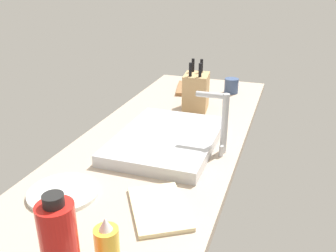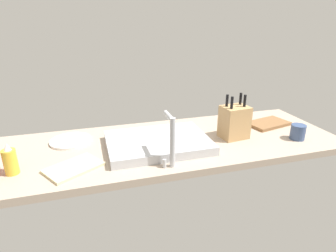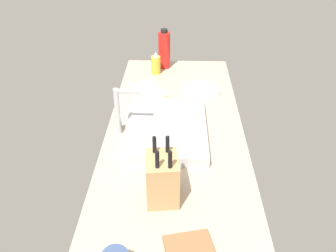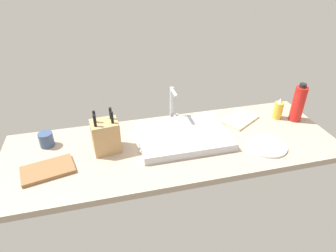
{
  "view_description": "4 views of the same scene",
  "coord_description": "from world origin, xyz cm",
  "px_view_note": "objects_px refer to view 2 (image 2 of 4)",
  "views": [
    {
      "loc": [
        125.12,
        45.1,
        64.22
      ],
      "look_at": [
        3.86,
        3.43,
        10.08
      ],
      "focal_mm": 39.18,
      "sensor_mm": 36.0,
      "label": 1
    },
    {
      "loc": [
        37.48,
        127.47,
        63.61
      ],
      "look_at": [
        -1.06,
        -3.99,
        10.61
      ],
      "focal_mm": 30.23,
      "sensor_mm": 36.0,
      "label": 2
    },
    {
      "loc": [
        -130.42,
        -1.07,
        95.24
      ],
      "look_at": [
        -3.14,
        2.88,
        13.16
      ],
      "focal_mm": 38.92,
      "sensor_mm": 36.0,
      "label": 3
    },
    {
      "loc": [
        -33.67,
        -123.49,
        95.33
      ],
      "look_at": [
        -1.85,
        4.68,
        12.88
      ],
      "focal_mm": 30.98,
      "sensor_mm": 36.0,
      "label": 4
    }
  ],
  "objects_px": {
    "faucet": "(171,138)",
    "knife_block": "(234,122)",
    "dinner_plate": "(71,141)",
    "coffee_mug": "(298,132)",
    "soap_bottle": "(10,161)",
    "dish_towel": "(74,167)",
    "cutting_board": "(268,123)",
    "sink_basin": "(158,142)"
  },
  "relations": [
    {
      "from": "sink_basin",
      "to": "coffee_mug",
      "type": "relative_size",
      "value": 6.29
    },
    {
      "from": "knife_block",
      "to": "faucet",
      "type": "bearing_deg",
      "value": 19.64
    },
    {
      "from": "sink_basin",
      "to": "faucet",
      "type": "height_order",
      "value": "faucet"
    },
    {
      "from": "sink_basin",
      "to": "soap_bottle",
      "type": "height_order",
      "value": "soap_bottle"
    },
    {
      "from": "soap_bottle",
      "to": "dish_towel",
      "type": "bearing_deg",
      "value": 172.86
    },
    {
      "from": "dinner_plate",
      "to": "cutting_board",
      "type": "bearing_deg",
      "value": 176.24
    },
    {
      "from": "cutting_board",
      "to": "coffee_mug",
      "type": "height_order",
      "value": "coffee_mug"
    },
    {
      "from": "knife_block",
      "to": "soap_bottle",
      "type": "height_order",
      "value": "knife_block"
    },
    {
      "from": "dish_towel",
      "to": "dinner_plate",
      "type": "bearing_deg",
      "value": -86.28
    },
    {
      "from": "soap_bottle",
      "to": "dinner_plate",
      "type": "bearing_deg",
      "value": -129.88
    },
    {
      "from": "faucet",
      "to": "soap_bottle",
      "type": "xyz_separation_m",
      "value": [
        0.64,
        -0.12,
        -0.07
      ]
    },
    {
      "from": "soap_bottle",
      "to": "faucet",
      "type": "bearing_deg",
      "value": 169.81
    },
    {
      "from": "sink_basin",
      "to": "dinner_plate",
      "type": "distance_m",
      "value": 0.45
    },
    {
      "from": "sink_basin",
      "to": "dish_towel",
      "type": "distance_m",
      "value": 0.41
    },
    {
      "from": "dish_towel",
      "to": "soap_bottle",
      "type": "bearing_deg",
      "value": -7.14
    },
    {
      "from": "soap_bottle",
      "to": "cutting_board",
      "type": "bearing_deg",
      "value": -171.93
    },
    {
      "from": "cutting_board",
      "to": "soap_bottle",
      "type": "height_order",
      "value": "soap_bottle"
    },
    {
      "from": "soap_bottle",
      "to": "dish_towel",
      "type": "distance_m",
      "value": 0.25
    },
    {
      "from": "faucet",
      "to": "dish_towel",
      "type": "xyz_separation_m",
      "value": [
        0.41,
        -0.09,
        -0.12
      ]
    },
    {
      "from": "faucet",
      "to": "knife_block",
      "type": "bearing_deg",
      "value": -153.91
    },
    {
      "from": "soap_bottle",
      "to": "coffee_mug",
      "type": "xyz_separation_m",
      "value": [
        -1.36,
        0.03,
        -0.02
      ]
    },
    {
      "from": "faucet",
      "to": "coffee_mug",
      "type": "height_order",
      "value": "faucet"
    },
    {
      "from": "knife_block",
      "to": "soap_bottle",
      "type": "relative_size",
      "value": 1.73
    },
    {
      "from": "faucet",
      "to": "dish_towel",
      "type": "bearing_deg",
      "value": -11.97
    },
    {
      "from": "soap_bottle",
      "to": "coffee_mug",
      "type": "relative_size",
      "value": 1.71
    },
    {
      "from": "sink_basin",
      "to": "dish_towel",
      "type": "bearing_deg",
      "value": 15.98
    },
    {
      "from": "dinner_plate",
      "to": "sink_basin",
      "type": "bearing_deg",
      "value": 156.69
    },
    {
      "from": "dinner_plate",
      "to": "dish_towel",
      "type": "distance_m",
      "value": 0.29
    },
    {
      "from": "faucet",
      "to": "dinner_plate",
      "type": "relative_size",
      "value": 1.06
    },
    {
      "from": "soap_bottle",
      "to": "dish_towel",
      "type": "relative_size",
      "value": 0.6
    },
    {
      "from": "cutting_board",
      "to": "soap_bottle",
      "type": "bearing_deg",
      "value": 8.07
    },
    {
      "from": "knife_block",
      "to": "cutting_board",
      "type": "height_order",
      "value": "knife_block"
    },
    {
      "from": "dish_towel",
      "to": "coffee_mug",
      "type": "distance_m",
      "value": 1.12
    },
    {
      "from": "sink_basin",
      "to": "knife_block",
      "type": "height_order",
      "value": "knife_block"
    },
    {
      "from": "faucet",
      "to": "coffee_mug",
      "type": "relative_size",
      "value": 2.82
    },
    {
      "from": "dinner_plate",
      "to": "coffee_mug",
      "type": "bearing_deg",
      "value": 165.47
    },
    {
      "from": "cutting_board",
      "to": "knife_block",
      "type": "bearing_deg",
      "value": 20.25
    },
    {
      "from": "soap_bottle",
      "to": "sink_basin",
      "type": "bearing_deg",
      "value": -172.49
    },
    {
      "from": "knife_block",
      "to": "soap_bottle",
      "type": "bearing_deg",
      "value": -1.91
    },
    {
      "from": "sink_basin",
      "to": "knife_block",
      "type": "relative_size",
      "value": 2.13
    },
    {
      "from": "dinner_plate",
      "to": "coffee_mug",
      "type": "height_order",
      "value": "coffee_mug"
    },
    {
      "from": "soap_bottle",
      "to": "knife_block",
      "type": "bearing_deg",
      "value": -175.46
    }
  ]
}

